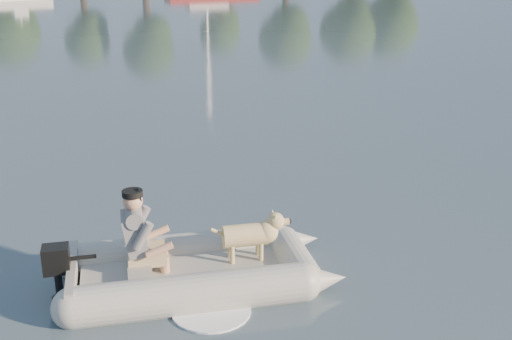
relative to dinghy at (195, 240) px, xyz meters
name	(u,v)px	position (x,y,z in m)	size (l,w,h in m)	color
water	(246,269)	(0.70, 0.19, -0.59)	(160.00, 160.00, 0.00)	#4F636C
dinghy	(195,240)	(0.00, 0.00, 0.00)	(4.43, 2.74, 1.39)	#9E9E99
man	(137,230)	(-0.70, 0.07, 0.18)	(0.73, 0.62, 1.08)	slate
dog	(245,239)	(0.65, 0.04, -0.07)	(0.93, 0.33, 0.62)	tan
outboard_motor	(58,275)	(-1.66, 0.04, -0.28)	(0.41, 0.29, 0.79)	black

